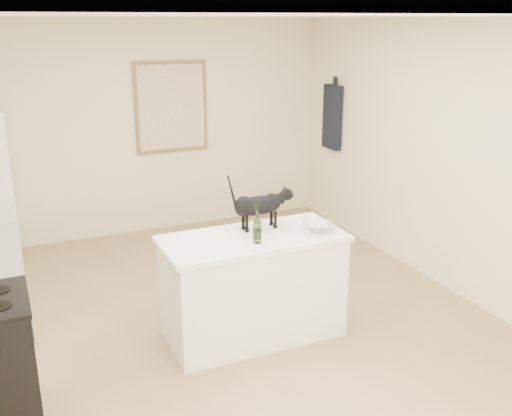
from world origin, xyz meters
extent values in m
plane|color=#9E8154|center=(0.00, 0.00, 0.00)|extent=(5.50, 5.50, 0.00)
plane|color=white|center=(0.00, 0.00, 2.60)|extent=(5.50, 5.50, 0.00)
plane|color=beige|center=(0.00, 2.75, 1.30)|extent=(4.50, 0.00, 4.50)
plane|color=beige|center=(0.00, -2.75, 1.30)|extent=(4.50, 0.00, 4.50)
plane|color=beige|center=(2.25, 0.00, 1.30)|extent=(0.00, 5.50, 5.50)
cube|color=white|center=(0.10, -0.20, 0.43)|extent=(1.44, 0.67, 0.86)
cube|color=white|center=(0.10, -0.20, 0.88)|extent=(1.50, 0.70, 0.04)
cube|color=brown|center=(0.30, 2.72, 1.55)|extent=(0.90, 0.03, 1.10)
cube|color=beige|center=(0.30, 2.70, 1.55)|extent=(0.82, 0.00, 1.02)
cube|color=black|center=(2.19, 2.05, 1.40)|extent=(0.08, 0.34, 0.80)
cylinder|color=#2F5120|center=(0.07, -0.34, 1.05)|extent=(0.08, 0.08, 0.31)
imported|color=white|center=(0.64, -0.33, 0.93)|extent=(0.33, 0.33, 0.07)
cube|color=beige|center=(-1.60, 2.43, 1.18)|extent=(0.03, 0.14, 0.19)
camera|label=1|loc=(-1.70, -4.27, 2.59)|focal=41.07mm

